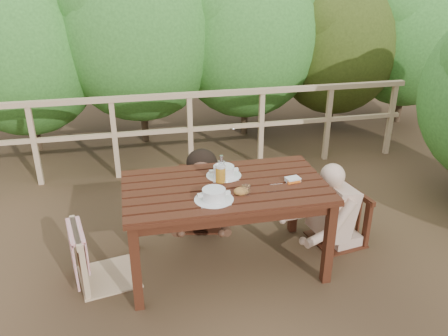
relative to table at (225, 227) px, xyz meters
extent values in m
plane|color=#503923|center=(0.00, 0.00, -0.38)|extent=(60.00, 60.00, 0.00)
cube|color=#35170D|center=(0.00, 0.00, 0.00)|extent=(1.64, 0.92, 0.76)
cube|color=tan|center=(-0.99, 0.02, 0.11)|extent=(0.57, 0.57, 0.98)
cube|color=#35170D|center=(-0.06, 0.73, 0.13)|extent=(0.59, 0.59, 1.01)
cube|color=#35170D|center=(1.10, 0.14, 0.07)|extent=(0.52, 0.52, 0.91)
cube|color=tan|center=(0.00, 2.00, 0.13)|extent=(5.60, 0.10, 1.01)
cylinder|color=silver|center=(-0.14, -0.22, 0.43)|extent=(0.30, 0.30, 0.10)
cylinder|color=silver|center=(0.03, 0.18, 0.43)|extent=(0.30, 0.30, 0.10)
ellipsoid|color=#AC793C|center=(0.09, -0.17, 0.41)|extent=(0.11, 0.09, 0.07)
cylinder|color=gold|center=(-0.02, 0.07, 0.46)|extent=(0.09, 0.09, 0.17)
cylinder|color=white|center=(-0.02, 0.04, 0.51)|extent=(0.06, 0.06, 0.25)
cylinder|color=silver|center=(0.12, -0.18, 0.42)|extent=(0.07, 0.07, 0.08)
cube|color=white|center=(0.55, -0.06, 0.40)|extent=(0.13, 0.10, 0.05)
camera|label=1|loc=(-0.71, -3.22, 2.04)|focal=36.63mm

